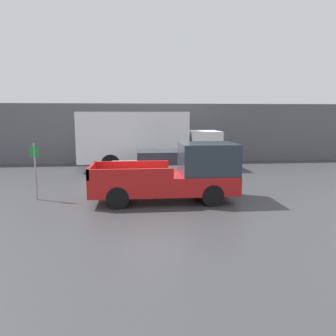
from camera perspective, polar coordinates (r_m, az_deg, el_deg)
name	(u,v)px	position (r m, az deg, el deg)	size (l,w,h in m)	color
ground_plane	(155,196)	(12.64, -2.23, -4.97)	(60.00, 60.00, 0.00)	#3D3D3F
building_wall	(147,133)	(21.53, -3.74, 6.04)	(28.00, 0.15, 3.83)	#56565B
pickup_truck	(178,174)	(11.86, 1.75, -1.12)	(5.20, 1.99, 2.10)	red
car	(163,165)	(15.53, -0.83, 0.48)	(4.85, 1.99, 1.43)	#B7BABF
delivery_truck	(144,139)	(18.75, -4.19, 5.12)	(7.94, 2.47, 3.27)	white
parking_sign	(35,168)	(12.86, -22.12, -0.02)	(0.30, 0.07, 2.09)	gray
newspaper_box	(153,154)	(21.34, -2.68, 2.38)	(0.45, 0.40, 1.12)	gold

